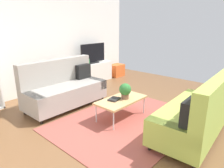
# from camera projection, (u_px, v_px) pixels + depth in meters

# --- Properties ---
(ground_plane) EXTENTS (7.68, 7.68, 0.00)m
(ground_plane) POSITION_uv_depth(u_px,v_px,m) (120.00, 117.00, 4.28)
(ground_plane) COLOR brown
(wall_far) EXTENTS (6.40, 0.12, 2.90)m
(wall_far) POSITION_uv_depth(u_px,v_px,m) (44.00, 40.00, 5.66)
(wall_far) COLOR white
(wall_far) RESTS_ON ground_plane
(area_rug) EXTENTS (2.90, 2.20, 0.01)m
(area_rug) POSITION_uv_depth(u_px,v_px,m) (127.00, 121.00, 4.10)
(area_rug) COLOR #9E4C42
(area_rug) RESTS_ON ground_plane
(couch_beige) EXTENTS (1.91, 0.87, 1.10)m
(couch_beige) POSITION_uv_depth(u_px,v_px,m) (65.00, 88.00, 4.77)
(couch_beige) COLOR gray
(couch_beige) RESTS_ON ground_plane
(couch_green) EXTENTS (1.94, 0.94, 1.10)m
(couch_green) POSITION_uv_depth(u_px,v_px,m) (197.00, 113.00, 3.42)
(couch_green) COLOR #A3BC4C
(couch_green) RESTS_ON ground_plane
(coffee_table) EXTENTS (1.10, 0.56, 0.42)m
(coffee_table) POSITION_uv_depth(u_px,v_px,m) (121.00, 100.00, 4.15)
(coffee_table) COLOR tan
(coffee_table) RESTS_ON ground_plane
(tv_console) EXTENTS (1.40, 0.44, 0.64)m
(tv_console) POSITION_uv_depth(u_px,v_px,m) (93.00, 72.00, 6.85)
(tv_console) COLOR silver
(tv_console) RESTS_ON ground_plane
(tv) EXTENTS (1.00, 0.20, 0.64)m
(tv) POSITION_uv_depth(u_px,v_px,m) (93.00, 54.00, 6.66)
(tv) COLOR black
(tv) RESTS_ON tv_console
(storage_trunk) EXTENTS (0.52, 0.40, 0.44)m
(storage_trunk) POSITION_uv_depth(u_px,v_px,m) (117.00, 70.00, 7.60)
(storage_trunk) COLOR orange
(storage_trunk) RESTS_ON ground_plane
(potted_plant) EXTENTS (0.25, 0.25, 0.32)m
(potted_plant) POSITION_uv_depth(u_px,v_px,m) (125.00, 90.00, 4.12)
(potted_plant) COLOR brown
(potted_plant) RESTS_ON coffee_table
(table_book_0) EXTENTS (0.28, 0.23, 0.03)m
(table_book_0) POSITION_uv_depth(u_px,v_px,m) (114.00, 99.00, 4.10)
(table_book_0) COLOR #262626
(table_book_0) RESTS_ON coffee_table
(vase_0) EXTENTS (0.09, 0.09, 0.19)m
(vase_0) POSITION_uv_depth(u_px,v_px,m) (78.00, 62.00, 6.35)
(vase_0) COLOR silver
(vase_0) RESTS_ON tv_console
(bottle_0) EXTENTS (0.06, 0.06, 0.16)m
(bottle_0) POSITION_uv_depth(u_px,v_px,m) (84.00, 63.00, 6.41)
(bottle_0) COLOR #262626
(bottle_0) RESTS_ON tv_console
(bottle_1) EXTENTS (0.06, 0.06, 0.20)m
(bottle_1) POSITION_uv_depth(u_px,v_px,m) (86.00, 61.00, 6.48)
(bottle_1) COLOR purple
(bottle_1) RESTS_ON tv_console
(bottle_2) EXTENTS (0.05, 0.05, 0.17)m
(bottle_2) POSITION_uv_depth(u_px,v_px,m) (89.00, 61.00, 6.56)
(bottle_2) COLOR #3F8C4C
(bottle_2) RESTS_ON tv_console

